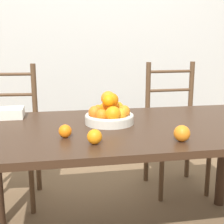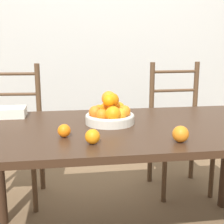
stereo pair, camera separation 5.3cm
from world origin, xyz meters
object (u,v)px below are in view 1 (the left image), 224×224
Objects in this scene: chair_left at (8,139)px; chair_right at (175,130)px; orange_loose_2 at (65,131)px; fruit_bowl at (110,114)px; orange_loose_0 at (95,137)px; book_stack at (5,113)px; orange_loose_1 at (182,133)px.

chair_left and chair_right have the same top height.
fruit_bowl is at bearing 41.35° from orange_loose_2.
orange_loose_0 is 0.74m from book_stack.
fruit_bowl is 0.97m from chair_left.
orange_loose_1 is at bearing -43.98° from chair_left.
orange_loose_2 reaches higher than book_stack.
book_stack is (-0.59, 0.24, -0.03)m from fruit_bowl.
orange_loose_1 is at bearing -112.27° from chair_right.
orange_loose_1 is 1.21× the size of orange_loose_2.
orange_loose_1 is 0.07× the size of chair_left.
chair_right is at bearing 4.16° from chair_left.
fruit_bowl reaches higher than orange_loose_1.
orange_loose_0 is 0.89× the size of orange_loose_1.
chair_right is (0.65, 0.65, -0.31)m from fruit_bowl.
orange_loose_1 is 1.05m from book_stack.
chair_left reaches higher than fruit_bowl.
chair_right reaches higher than book_stack.
fruit_bowl reaches higher than orange_loose_2.
orange_loose_1 is (0.39, -0.03, 0.00)m from orange_loose_0.
chair_left is at bearing 114.64° from orange_loose_2.
chair_left is (-0.52, 0.99, -0.29)m from orange_loose_0.
chair_right is (0.90, 0.87, -0.29)m from orange_loose_2.
fruit_bowl is 1.24× the size of book_stack.
orange_loose_0 is 0.31× the size of book_stack.
fruit_bowl is at bearing -40.82° from chair_left.
chair_left is 1.29m from chair_right.
orange_loose_1 is (0.27, -0.37, -0.02)m from fruit_bowl.
orange_loose_2 is 1.00m from chair_left.
orange_loose_0 is (-0.13, -0.34, -0.02)m from fruit_bowl.
chair_left is 1.00× the size of chair_right.
chair_left is 4.69× the size of book_stack.
book_stack is at bearing 126.60° from orange_loose_2.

